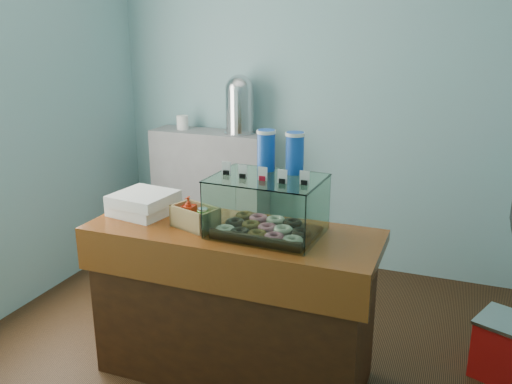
% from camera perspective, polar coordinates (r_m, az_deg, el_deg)
% --- Properties ---
extents(ground, '(3.50, 3.50, 0.00)m').
position_cam_1_polar(ground, '(3.55, -0.65, -16.23)').
color(ground, black).
rests_on(ground, ground).
extents(room_shell, '(3.54, 3.04, 2.82)m').
position_cam_1_polar(room_shell, '(2.98, -0.24, 12.34)').
color(room_shell, '#7BB4B4').
rests_on(room_shell, ground).
extents(counter, '(1.60, 0.60, 0.90)m').
position_cam_1_polar(counter, '(3.12, -2.46, -11.55)').
color(counter, '#3F1E0C').
rests_on(counter, ground).
extents(back_shelf, '(1.00, 0.32, 1.10)m').
position_cam_1_polar(back_shelf, '(4.76, -4.81, -0.14)').
color(back_shelf, gray).
rests_on(back_shelf, ground).
extents(display_case, '(0.58, 0.44, 0.53)m').
position_cam_1_polar(display_case, '(2.84, 1.40, -1.03)').
color(display_case, '#301E0E').
rests_on(display_case, counter).
extents(condiment_crate, '(0.29, 0.22, 0.16)m').
position_cam_1_polar(condiment_crate, '(2.96, -6.49, -2.62)').
color(condiment_crate, tan).
rests_on(condiment_crate, counter).
extents(pastry_boxes, '(0.37, 0.37, 0.13)m').
position_cam_1_polar(pastry_boxes, '(3.22, -11.74, -1.16)').
color(pastry_boxes, white).
rests_on(pastry_boxes, counter).
extents(coffee_urn, '(0.26, 0.26, 0.48)m').
position_cam_1_polar(coffee_urn, '(4.48, -1.74, 9.36)').
color(coffee_urn, silver).
rests_on(coffee_urn, back_shelf).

